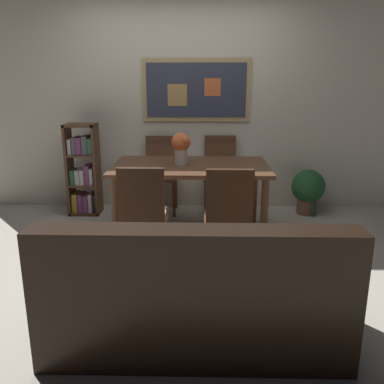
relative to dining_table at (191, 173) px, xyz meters
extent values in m
plane|color=beige|center=(-0.14, -0.58, -0.66)|extent=(12.00, 12.00, 0.00)
cube|color=beige|center=(-0.14, 1.04, 0.64)|extent=(5.20, 0.10, 2.60)
cube|color=tan|center=(0.04, 0.98, 0.79)|extent=(1.29, 0.02, 0.73)
cube|color=#33384C|center=(0.04, 0.96, 0.79)|extent=(1.19, 0.01, 0.63)
cube|color=tan|center=(-0.18, 0.96, 0.74)|extent=(0.23, 0.00, 0.26)
cube|color=#D86633|center=(0.23, 0.96, 0.83)|extent=(0.19, 0.00, 0.20)
cube|color=brown|center=(0.00, 0.00, 0.07)|extent=(1.57, 0.94, 0.04)
cylinder|color=brown|center=(-0.70, -0.39, -0.30)|extent=(0.07, 0.07, 0.71)
cylinder|color=brown|center=(0.70, -0.39, -0.30)|extent=(0.07, 0.07, 0.71)
cylinder|color=brown|center=(-0.70, 0.39, -0.30)|extent=(0.07, 0.07, 0.71)
cylinder|color=brown|center=(0.70, 0.39, -0.30)|extent=(0.07, 0.07, 0.71)
cube|color=brown|center=(0.34, -0.75, -0.22)|extent=(0.40, 0.40, 0.03)
cube|color=beige|center=(0.34, -0.75, -0.19)|extent=(0.36, 0.36, 0.03)
cylinder|color=brown|center=(0.17, -0.92, -0.44)|extent=(0.04, 0.04, 0.42)
cylinder|color=brown|center=(0.51, -0.92, -0.44)|extent=(0.04, 0.04, 0.42)
cylinder|color=brown|center=(0.17, -0.58, -0.44)|extent=(0.04, 0.04, 0.42)
cylinder|color=brown|center=(0.51, -0.58, -0.44)|extent=(0.04, 0.04, 0.42)
cube|color=brown|center=(0.34, -0.93, 0.02)|extent=(0.38, 0.04, 0.46)
cube|color=brown|center=(0.34, -0.93, 0.22)|extent=(0.38, 0.05, 0.06)
cube|color=brown|center=(-0.38, 0.72, -0.22)|extent=(0.40, 0.40, 0.03)
cube|color=beige|center=(-0.38, 0.72, -0.19)|extent=(0.36, 0.36, 0.03)
cylinder|color=brown|center=(-0.21, 0.89, -0.44)|extent=(0.04, 0.04, 0.42)
cylinder|color=brown|center=(-0.55, 0.89, -0.44)|extent=(0.04, 0.04, 0.42)
cylinder|color=brown|center=(-0.21, 0.55, -0.44)|extent=(0.04, 0.04, 0.42)
cylinder|color=brown|center=(-0.55, 0.55, -0.44)|extent=(0.04, 0.04, 0.42)
cube|color=brown|center=(-0.38, 0.90, 0.02)|extent=(0.38, 0.04, 0.46)
cube|color=brown|center=(-0.38, 0.90, 0.22)|extent=(0.38, 0.05, 0.06)
cube|color=brown|center=(0.34, 0.76, -0.22)|extent=(0.40, 0.40, 0.03)
cube|color=beige|center=(0.34, 0.76, -0.19)|extent=(0.36, 0.36, 0.03)
cylinder|color=brown|center=(0.51, 0.93, -0.44)|extent=(0.04, 0.04, 0.42)
cylinder|color=brown|center=(0.17, 0.93, -0.44)|extent=(0.04, 0.04, 0.42)
cylinder|color=brown|center=(0.51, 0.59, -0.44)|extent=(0.04, 0.04, 0.42)
cylinder|color=brown|center=(0.17, 0.59, -0.44)|extent=(0.04, 0.04, 0.42)
cube|color=brown|center=(0.34, 0.94, 0.02)|extent=(0.38, 0.04, 0.46)
cube|color=brown|center=(0.34, 0.94, 0.22)|extent=(0.38, 0.05, 0.06)
cube|color=brown|center=(-0.38, -0.72, -0.22)|extent=(0.40, 0.40, 0.03)
cube|color=beige|center=(-0.38, -0.72, -0.19)|extent=(0.36, 0.36, 0.03)
cylinder|color=brown|center=(-0.55, -0.89, -0.44)|extent=(0.04, 0.04, 0.42)
cylinder|color=brown|center=(-0.21, -0.89, -0.44)|extent=(0.04, 0.04, 0.42)
cylinder|color=brown|center=(-0.55, -0.55, -0.44)|extent=(0.04, 0.04, 0.42)
cylinder|color=brown|center=(-0.21, -0.55, -0.44)|extent=(0.04, 0.04, 0.42)
cube|color=brown|center=(-0.38, -0.90, 0.02)|extent=(0.38, 0.04, 0.46)
cube|color=brown|center=(-0.38, -0.90, 0.22)|extent=(0.38, 0.05, 0.06)
cube|color=black|center=(0.08, -1.75, -0.46)|extent=(1.80, 0.84, 0.40)
cube|color=black|center=(0.08, -2.07, -0.04)|extent=(1.80, 0.20, 0.44)
cube|color=black|center=(-0.73, -1.75, -0.15)|extent=(0.18, 0.80, 0.22)
cube|color=black|center=(0.89, -1.75, -0.15)|extent=(0.18, 0.80, 0.22)
cube|color=#334C72|center=(-0.37, -1.93, -0.10)|extent=(0.32, 0.16, 0.33)
cube|color=#334C72|center=(0.08, -1.93, -0.10)|extent=(0.32, 0.16, 0.33)
cube|color=#B78C33|center=(0.53, -1.93, -0.10)|extent=(0.32, 0.16, 0.33)
cube|color=brown|center=(-1.46, 0.67, -0.12)|extent=(0.03, 0.28, 1.08)
cube|color=brown|center=(-1.13, 0.67, -0.12)|extent=(0.03, 0.28, 1.08)
cube|color=brown|center=(-1.29, 0.67, -0.64)|extent=(0.36, 0.28, 0.03)
cube|color=brown|center=(-1.29, 0.67, 0.41)|extent=(0.36, 0.28, 0.03)
cube|color=brown|center=(-1.29, 0.67, -0.30)|extent=(0.30, 0.28, 0.02)
cube|color=brown|center=(-1.29, 0.67, 0.06)|extent=(0.30, 0.28, 0.02)
cube|color=gold|center=(-1.40, 0.67, -0.51)|extent=(0.06, 0.22, 0.22)
cube|color=#7F3F72|center=(-1.33, 0.67, -0.52)|extent=(0.06, 0.22, 0.22)
cube|color=#7F3F72|center=(-1.27, 0.67, -0.52)|extent=(0.05, 0.22, 0.20)
cube|color=beige|center=(-1.21, 0.67, -0.51)|extent=(0.04, 0.22, 0.23)
cube|color=black|center=(-1.16, 0.67, -0.51)|extent=(0.05, 0.22, 0.22)
cube|color=#337247|center=(-1.40, 0.67, -0.20)|extent=(0.05, 0.22, 0.17)
cube|color=beige|center=(-1.35, 0.67, -0.20)|extent=(0.05, 0.22, 0.17)
cube|color=beige|center=(-1.29, 0.67, -0.20)|extent=(0.05, 0.22, 0.18)
cube|color=#7F3F72|center=(-1.23, 0.67, -0.17)|extent=(0.06, 0.22, 0.23)
cube|color=beige|center=(-1.18, 0.67, -0.19)|extent=(0.04, 0.22, 0.20)
cube|color=beige|center=(-1.41, 0.67, 0.16)|extent=(0.04, 0.22, 0.18)
cube|color=#595960|center=(-1.36, 0.67, 0.17)|extent=(0.04, 0.22, 0.20)
cube|color=#7F3F72|center=(-1.30, 0.67, 0.17)|extent=(0.06, 0.22, 0.20)
cube|color=#595960|center=(-1.24, 0.67, 0.18)|extent=(0.06, 0.22, 0.21)
cube|color=#337247|center=(-1.17, 0.67, 0.17)|extent=(0.06, 0.22, 0.19)
cylinder|color=brown|center=(1.39, 0.71, -0.56)|extent=(0.23, 0.23, 0.18)
cylinder|color=#332319|center=(1.39, 0.71, -0.48)|extent=(0.21, 0.21, 0.02)
sphere|color=#235B2D|center=(1.39, 0.71, -0.31)|extent=(0.40, 0.40, 0.40)
cylinder|color=#235B2D|center=(1.44, 0.58, -0.56)|extent=(0.03, 0.03, 0.26)
cylinder|color=#235B2D|center=(1.50, 0.78, -0.56)|extent=(0.03, 0.03, 0.25)
cylinder|color=beige|center=(-0.10, 0.01, 0.17)|extent=(0.13, 0.13, 0.16)
sphere|color=#D86633|center=(-0.10, 0.01, 0.32)|extent=(0.19, 0.19, 0.19)
sphere|color=#EACC4C|center=(-0.14, 0.08, 0.32)|extent=(0.06, 0.06, 0.06)
sphere|color=#D86633|center=(-0.06, -0.05, 0.34)|extent=(0.07, 0.07, 0.07)
sphere|color=pink|center=(-0.03, 0.04, 0.31)|extent=(0.06, 0.06, 0.06)
camera|label=1|loc=(0.11, -4.11, 0.96)|focal=38.85mm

